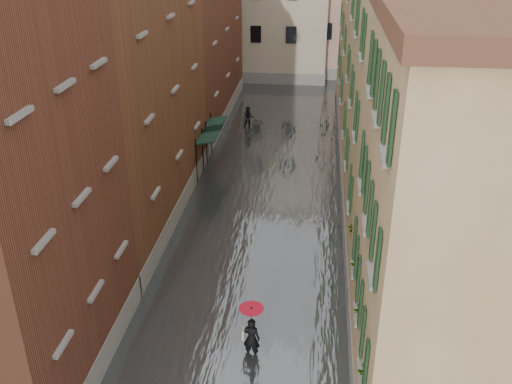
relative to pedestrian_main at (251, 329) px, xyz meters
The scene contains 14 objects.
ground 1.51m from the pedestrian_main, 137.18° to the left, with size 120.00×120.00×0.00m, color #5F5F61.
floodwater 13.68m from the pedestrian_main, 92.81° to the left, with size 10.00×60.00×0.20m, color #4A4F52.
building_left_mid 13.30m from the pedestrian_main, 128.56° to the left, with size 6.00×14.00×12.50m, color brown.
building_left_far 26.43m from the pedestrian_main, 107.30° to the left, with size 6.00×16.00×14.00m, color brown.
building_right_near 7.91m from the pedestrian_main, 12.30° to the right, with size 6.00×8.00×11.50m, color #9A7D4F.
building_right_mid 12.67m from the pedestrian_main, 56.65° to the left, with size 6.00×14.00×13.00m, color tan.
building_right_far 25.82m from the pedestrian_main, 75.58° to the left, with size 6.00×16.00×11.50m, color #9A7D4F.
building_end_cream 39.15m from the pedestrian_main, 95.43° to the left, with size 12.00×9.00×13.00m, color #B5AA90.
building_end_pink 41.25m from the pedestrian_main, 82.52° to the left, with size 10.00×9.00×12.00m, color #CAA78E.
awning_near 15.34m from the pedestrian_main, 105.77° to the left, with size 1.09×2.94×2.80m.
awning_far 16.95m from the pedestrian_main, 104.24° to the left, with size 1.09×2.79×2.80m.
window_planters 4.15m from the pedestrian_main, ahead, with size 0.59×8.25×0.84m.
pedestrian_main is the anchor object (origin of this frame).
pedestrian_far 22.86m from the pedestrian_main, 97.27° to the left, with size 0.83×0.65×1.71m, color black.
Camera 1 is at (2.50, -15.63, 13.72)m, focal length 40.00 mm.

